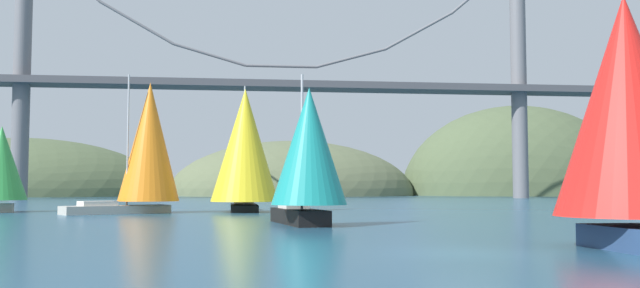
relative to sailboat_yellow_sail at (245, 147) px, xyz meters
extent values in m
plane|color=navy|center=(6.61, -34.68, -5.30)|extent=(360.00, 360.00, 0.00)
ellipsoid|color=#4C5B3D|center=(66.61, 100.32, -5.30)|extent=(56.90, 44.00, 43.58)
ellipsoid|color=#5B6647|center=(11.61, 100.32, -5.30)|extent=(57.28, 44.00, 25.48)
ellipsoid|color=#4C5B3D|center=(-48.39, 100.32, -5.30)|extent=(63.03, 44.00, 25.84)
cylinder|color=slate|center=(-36.76, 60.32, 16.72)|extent=(2.80, 2.80, 44.05)
cylinder|color=slate|center=(49.98, 60.32, 16.72)|extent=(2.80, 2.80, 44.05)
cube|color=#47474C|center=(6.61, 60.32, 14.38)|extent=(122.75, 6.00, 1.20)
cylinder|color=slate|center=(-18.18, 60.32, 24.79)|extent=(12.64, 0.50, 7.41)
cylinder|color=slate|center=(-5.78, 60.32, 19.56)|extent=(12.53, 0.50, 3.97)
cylinder|color=slate|center=(6.61, 60.32, 17.82)|extent=(12.39, 0.50, 0.50)
cylinder|color=slate|center=(19.00, 60.32, 19.56)|extent=(12.53, 0.50, 3.97)
cylinder|color=slate|center=(31.39, 60.32, 24.79)|extent=(12.64, 0.50, 7.41)
cube|color=black|center=(-0.04, 2.56, -5.01)|extent=(2.35, 8.41, 0.58)
cube|color=beige|center=(-0.07, 4.06, -4.55)|extent=(1.72, 2.71, 0.36)
cylinder|color=#B2B2B7|center=(-0.03, 1.72, 0.31)|extent=(0.14, 0.14, 10.08)
cone|color=yellow|center=(0.00, -0.12, 0.21)|extent=(5.62, 5.62, 9.28)
cone|color=red|center=(12.79, -33.72, -0.40)|extent=(5.10, 5.10, 7.65)
cone|color=green|center=(-19.79, 2.05, -1.28)|extent=(5.09, 5.09, 6.06)
cube|color=#B7B2A8|center=(-9.83, -2.01, -4.99)|extent=(8.07, 6.05, 0.64)
cube|color=beige|center=(-11.09, -2.78, -4.49)|extent=(3.06, 2.72, 0.36)
cylinder|color=#B2B2B7|center=(-9.14, -1.58, 0.46)|extent=(0.14, 0.14, 10.26)
cone|color=orange|center=(-7.60, -0.65, 0.39)|extent=(6.61, 6.61, 9.53)
cube|color=black|center=(2.91, -17.79, -4.89)|extent=(2.88, 6.95, 0.83)
cube|color=beige|center=(2.70, -16.59, -4.29)|extent=(1.69, 2.35, 0.36)
cylinder|color=#B2B2B7|center=(3.02, -18.45, -0.73)|extent=(0.14, 0.14, 7.48)
cone|color=teal|center=(3.27, -19.92, -1.05)|extent=(4.64, 4.64, 6.24)
camera|label=1|loc=(-0.34, -55.00, -3.22)|focal=37.41mm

